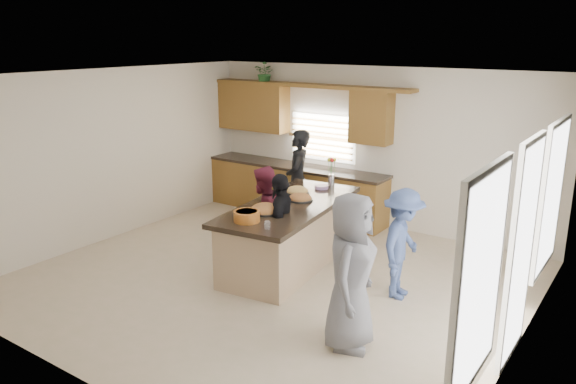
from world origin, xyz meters
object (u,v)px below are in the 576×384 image
Objects in this scene: island at (290,236)px; salad_bowl at (247,216)px; woman_left_back at (298,179)px; woman_left_front at (281,225)px; woman_right_front at (351,272)px; woman_right_back at (402,244)px; woman_left_mid at (264,217)px.

salad_bowl reaches higher than island.
island is 1.77m from woman_left_back.
woman_left_front is (0.11, 0.61, -0.28)m from salad_bowl.
woman_right_front is (1.81, -1.48, 0.42)m from island.
woman_right_back is at bearing -12.70° from woman_right_front.
woman_left_front is at bearing 94.91° from woman_right_back.
woman_left_mid is at bearing -131.25° from woman_left_front.
woman_right_back is 0.84× the size of woman_right_front.
woman_left_mid is (0.56, -1.74, -0.12)m from woman_left_back.
woman_left_front is 1.02× the size of woman_right_back.
woman_left_back is 3.99m from woman_right_front.
woman_right_back is at bearing 83.73° from woman_left_mid.
salad_bowl is 2.63m from woman_left_back.
woman_right_front is (0.03, -1.43, 0.14)m from woman_right_back.
woman_left_mid is 0.42m from woman_left_front.
island is 1.94× the size of woman_right_back.
woman_left_back is 1.17× the size of woman_left_front.
woman_left_back is 1.00× the size of woman_right_front.
woman_right_back reaches higher than salad_bowl.
woman_left_mid reaches higher than woman_left_front.
salad_bowl is at bearing -97.35° from island.
island is 8.18× the size of salad_bowl.
woman_right_front is (2.66, -2.98, -0.00)m from woman_left_back.
woman_right_back is (1.78, -0.05, 0.27)m from island.
island is 1.62× the size of woman_left_back.
woman_left_mid is at bearing 45.72° from woman_right_front.
woman_right_front is at bearing 16.78° from woman_left_back.
salad_bowl is (-0.01, -0.98, 0.58)m from island.
woman_left_mid is at bearing -147.76° from island.
woman_right_front is at bearing 33.21° from woman_left_front.
woman_left_back is at bearing 112.75° from island.
woman_right_back is at bearing 27.60° from salad_bowl.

